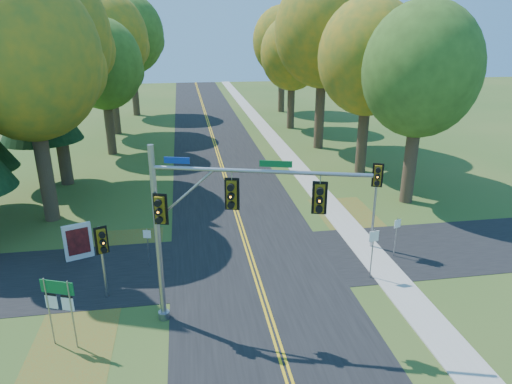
{
  "coord_description": "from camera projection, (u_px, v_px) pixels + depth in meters",
  "views": [
    {
      "loc": [
        -3.02,
        -17.96,
        11.12
      ],
      "look_at": [
        0.44,
        3.46,
        3.2
      ],
      "focal_mm": 32.0,
      "sensor_mm": 36.0,
      "label": 1
    }
  ],
  "objects": [
    {
      "name": "route_sign_cluster",
      "position": [
        59.0,
        300.0,
        16.21
      ],
      "size": [
        1.23,
        0.5,
        2.78
      ],
      "rotation": [
        0.0,
        0.0,
        -0.37
      ],
      "color": "gray",
      "rests_on": "ground"
    },
    {
      "name": "road_main",
      "position": [
        259.0,
        283.0,
        20.92
      ],
      "size": [
        8.0,
        160.0,
        0.02
      ],
      "primitive_type": "cube",
      "color": "black",
      "rests_on": "ground"
    },
    {
      "name": "road_cross",
      "position": [
        252.0,
        262.0,
        22.77
      ],
      "size": [
        60.0,
        6.0,
        0.02
      ],
      "primitive_type": "cube",
      "color": "black",
      "rests_on": "ground"
    },
    {
      "name": "tree_e_d",
      "position": [
        293.0,
        54.0,
        49.96
      ],
      "size": [
        7.0,
        7.0,
        12.32
      ],
      "color": "#38281C",
      "rests_on": "ground"
    },
    {
      "name": "ground",
      "position": [
        259.0,
        283.0,
        20.92
      ],
      "size": [
        160.0,
        160.0,
        0.0
      ],
      "primitive_type": "plane",
      "color": "#2B4F1C",
      "rests_on": "ground"
    },
    {
      "name": "reg_sign_e_south",
      "position": [
        373.0,
        245.0,
        20.79
      ],
      "size": [
        0.48,
        0.11,
        2.5
      ],
      "rotation": [
        0.0,
        0.0,
        0.15
      ],
      "color": "gray",
      "rests_on": "ground"
    },
    {
      "name": "leaf_patch_w_far",
      "position": [
        74.0,
        342.0,
        17.01
      ],
      "size": [
        3.0,
        5.0,
        0.0
      ],
      "primitive_type": "cube",
      "color": "brown",
      "rests_on": "ground"
    },
    {
      "name": "tree_w_b",
      "position": [
        48.0,
        38.0,
        30.71
      ],
      "size": [
        8.6,
        8.6,
        15.38
      ],
      "color": "#38281C",
      "rests_on": "ground"
    },
    {
      "name": "leaf_patch_e",
      "position": [
        353.0,
        222.0,
        27.5
      ],
      "size": [
        3.5,
        8.0,
        0.0
      ],
      "primitive_type": "cube",
      "color": "brown",
      "rests_on": "ground"
    },
    {
      "name": "tree_w_a",
      "position": [
        28.0,
        58.0,
        24.7
      ],
      "size": [
        8.0,
        8.0,
        14.15
      ],
      "color": "#38281C",
      "rests_on": "ground"
    },
    {
      "name": "ped_signal_pole",
      "position": [
        102.0,
        246.0,
        18.87
      ],
      "size": [
        0.51,
        0.62,
        3.42
      ],
      "rotation": [
        0.0,
        0.0,
        0.41
      ],
      "color": "#919499",
      "rests_on": "ground"
    },
    {
      "name": "leaf_patch_w_near",
      "position": [
        123.0,
        253.0,
        23.65
      ],
      "size": [
        4.0,
        6.0,
        0.0
      ],
      "primitive_type": "cube",
      "color": "brown",
      "rests_on": "ground"
    },
    {
      "name": "east_signal_pole",
      "position": [
        377.0,
        185.0,
        22.95
      ],
      "size": [
        0.52,
        0.63,
        4.73
      ],
      "rotation": [
        0.0,
        0.0,
        -0.4
      ],
      "color": "#979A9F",
      "rests_on": "ground"
    },
    {
      "name": "pine_c",
      "position": [
        28.0,
        49.0,
        30.49
      ],
      "size": [
        5.6,
        5.6,
        20.56
      ],
      "color": "#38281C",
      "rests_on": "ground"
    },
    {
      "name": "info_kiosk",
      "position": [
        78.0,
        242.0,
        22.82
      ],
      "size": [
        1.35,
        0.67,
        1.9
      ],
      "rotation": [
        0.0,
        0.0,
        0.36
      ],
      "color": "silver",
      "rests_on": "ground"
    },
    {
      "name": "traffic_mast",
      "position": [
        207.0,
        216.0,
        16.57
      ],
      "size": [
        7.65,
        2.48,
        7.2
      ],
      "rotation": [
        0.0,
        0.0,
        -0.29
      ],
      "color": "gray",
      "rests_on": "ground"
    },
    {
      "name": "tree_e_c",
      "position": [
        324.0,
        31.0,
        40.71
      ],
      "size": [
        8.8,
        8.8,
        15.79
      ],
      "color": "#38281C",
      "rests_on": "ground"
    },
    {
      "name": "sidewalk_east",
      "position": [
        386.0,
        272.0,
        21.84
      ],
      "size": [
        1.6,
        160.0,
        0.06
      ],
      "primitive_type": "cube",
      "color": "#9E998E",
      "rests_on": "ground"
    },
    {
      "name": "tree_e_b",
      "position": [
        369.0,
        58.0,
        33.96
      ],
      "size": [
        7.6,
        7.6,
        13.33
      ],
      "color": "#38281C",
      "rests_on": "ground"
    },
    {
      "name": "tree_w_d",
      "position": [
        109.0,
        40.0,
        46.82
      ],
      "size": [
        8.2,
        8.2,
        14.56
      ],
      "color": "#38281C",
      "rests_on": "ground"
    },
    {
      "name": "tree_e_e",
      "position": [
        283.0,
        41.0,
        59.75
      ],
      "size": [
        7.8,
        7.8,
        13.74
      ],
      "color": "#38281C",
      "rests_on": "ground"
    },
    {
      "name": "centerline_right",
      "position": [
        261.0,
        283.0,
        20.93
      ],
      "size": [
        0.1,
        160.0,
        0.01
      ],
      "primitive_type": "cube",
      "color": "gold",
      "rests_on": "road_main"
    },
    {
      "name": "tree_e_a",
      "position": [
        422.0,
        71.0,
        27.86
      ],
      "size": [
        7.2,
        7.2,
        12.73
      ],
      "color": "#38281C",
      "rests_on": "ground"
    },
    {
      "name": "centerline_left",
      "position": [
        256.0,
        283.0,
        20.9
      ],
      "size": [
        0.1,
        160.0,
        0.01
      ],
      "primitive_type": "cube",
      "color": "gold",
      "rests_on": "road_main"
    },
    {
      "name": "tree_w_e",
      "position": [
        131.0,
        35.0,
        57.01
      ],
      "size": [
        8.4,
        8.4,
        14.97
      ],
      "color": "#38281C",
      "rests_on": "ground"
    },
    {
      "name": "reg_sign_w",
      "position": [
        148.0,
        241.0,
        22.02
      ],
      "size": [
        0.37,
        0.13,
        1.97
      ],
      "rotation": [
        0.0,
        0.0,
        -0.27
      ],
      "color": "gray",
      "rests_on": "ground"
    },
    {
      "name": "tree_w_c",
      "position": [
        104.0,
        65.0,
        39.46
      ],
      "size": [
        6.8,
        6.8,
        11.91
      ],
      "color": "#38281C",
      "rests_on": "ground"
    },
    {
      "name": "reg_sign_e_north",
      "position": [
        397.0,
        230.0,
        22.9
      ],
      "size": [
        0.39,
        0.16,
        2.12
      ],
      "rotation": [
        0.0,
        0.0,
        0.33
      ],
      "color": "gray",
      "rests_on": "ground"
    }
  ]
}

